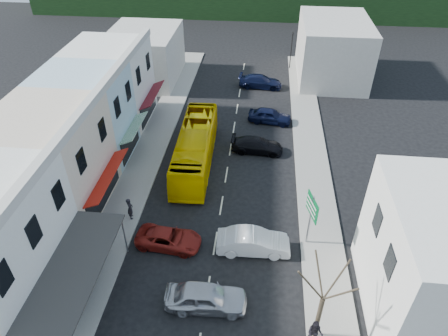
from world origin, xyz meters
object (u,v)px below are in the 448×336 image
at_px(pedestrian_left, 130,209).
at_px(direction_sign, 310,221).
at_px(bus, 196,148).
at_px(car_white, 253,243).
at_px(pedestrian_right, 315,334).
at_px(car_silver, 206,299).
at_px(traffic_signal, 291,51).
at_px(street_tree, 323,299).
at_px(car_red, 169,238).

height_order(pedestrian_left, direction_sign, direction_sign).
height_order(bus, direction_sign, direction_sign).
bearing_deg(bus, direction_sign, -45.21).
height_order(car_white, pedestrian_left, pedestrian_left).
height_order(bus, pedestrian_right, bus).
distance_m(pedestrian_right, direction_sign, 7.67).
distance_m(car_silver, traffic_signal, 37.40).
distance_m(car_white, pedestrian_right, 7.47).
bearing_deg(traffic_signal, street_tree, 92.37).
relative_size(car_white, pedestrian_right, 2.59).
relative_size(car_red, direction_sign, 1.06).
xyz_separation_m(bus, direction_sign, (9.30, -8.84, 0.61)).
bearing_deg(pedestrian_left, traffic_signal, -43.49).
height_order(pedestrian_right, direction_sign, direction_sign).
bearing_deg(direction_sign, street_tree, -105.16).
distance_m(bus, street_tree, 18.58).
distance_m(car_red, street_tree, 11.65).
bearing_deg(street_tree, direction_sign, 90.13).
bearing_deg(pedestrian_right, car_silver, -177.64).
xyz_separation_m(pedestrian_left, direction_sign, (12.99, -1.13, 1.16)).
distance_m(bus, traffic_signal, 24.02).
distance_m(car_white, street_tree, 7.65).
relative_size(car_white, direction_sign, 1.02).
bearing_deg(car_red, pedestrian_left, 61.41).
bearing_deg(bus, pedestrian_right, -62.38).
distance_m(car_silver, direction_sign, 8.68).
bearing_deg(car_white, street_tree, -151.01).
bearing_deg(car_silver, traffic_signal, -11.52).
relative_size(bus, traffic_signal, 2.33).
bearing_deg(car_red, pedestrian_right, -118.37).
distance_m(bus, car_silver, 14.92).
xyz_separation_m(car_white, traffic_signal, (3.39, 32.17, 1.79)).
relative_size(car_red, pedestrian_left, 2.71).
height_order(car_white, car_red, same).
relative_size(bus, car_red, 2.52).
xyz_separation_m(car_red, pedestrian_right, (9.50, -6.40, 0.30)).
bearing_deg(direction_sign, car_red, 171.68).
relative_size(pedestrian_right, direction_sign, 0.39).
relative_size(car_red, traffic_signal, 0.93).
bearing_deg(street_tree, pedestrian_left, 147.63).
bearing_deg(bus, car_white, -62.25).
height_order(car_silver, traffic_signal, traffic_signal).
relative_size(bus, pedestrian_left, 6.82).
xyz_separation_m(pedestrian_right, street_tree, (0.12, 0.46, 2.51)).
bearing_deg(pedestrian_left, pedestrian_right, -144.64).
relative_size(car_white, traffic_signal, 0.88).
xyz_separation_m(car_red, traffic_signal, (9.27, 32.29, 1.79)).
bearing_deg(pedestrian_right, traffic_signal, 109.00).
height_order(pedestrian_left, pedestrian_right, same).
relative_size(bus, street_tree, 1.65).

